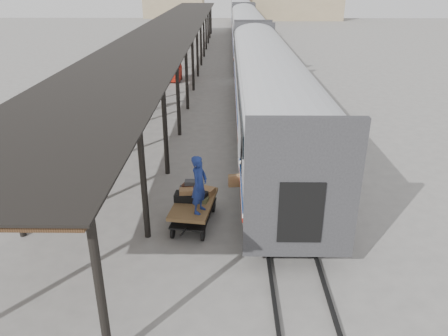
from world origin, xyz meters
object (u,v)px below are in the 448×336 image
baggage_cart (194,207)px  luggage_tug (174,73)px  pedestrian (149,96)px  porter (199,185)px

baggage_cart → luggage_tug: (-3.22, 22.28, 0.04)m
luggage_tug → pedestrian: size_ratio=0.90×
porter → pedestrian: porter is taller
porter → pedestrian: bearing=37.4°
porter → pedestrian: 15.04m
baggage_cart → pedestrian: 14.33m
porter → luggage_tug: bearing=30.3°
baggage_cart → luggage_tug: 22.51m
pedestrian → luggage_tug: bearing=-85.6°
luggage_tug → porter: (3.47, -22.93, 1.13)m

